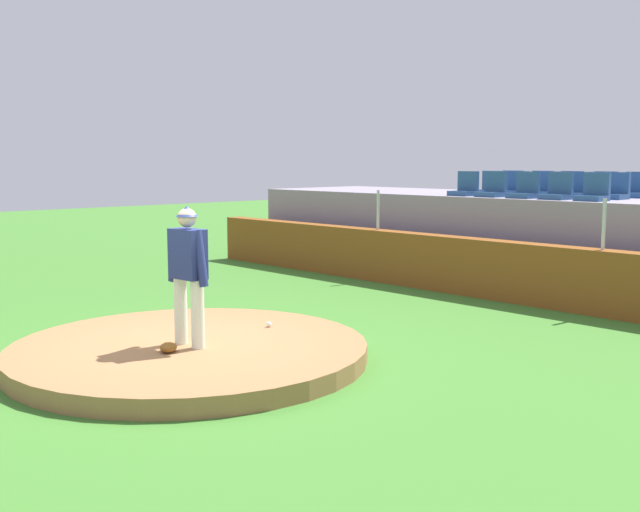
% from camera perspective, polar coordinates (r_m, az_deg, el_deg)
% --- Properties ---
extents(ground_plane, '(60.00, 60.00, 0.00)m').
position_cam_1_polar(ground_plane, '(9.53, -9.95, -7.89)').
color(ground_plane, '#3D792A').
extents(pitchers_mound, '(4.44, 4.44, 0.22)m').
position_cam_1_polar(pitchers_mound, '(9.50, -9.96, -7.24)').
color(pitchers_mound, '#9A6C42').
rests_on(pitchers_mound, ground_plane).
extents(pitcher, '(0.74, 0.28, 1.72)m').
position_cam_1_polar(pitcher, '(9.14, -10.10, -0.72)').
color(pitcher, silver).
rests_on(pitcher, pitchers_mound).
extents(baseball, '(0.07, 0.07, 0.07)m').
position_cam_1_polar(baseball, '(10.22, -3.95, -5.25)').
color(baseball, white).
rests_on(baseball, pitchers_mound).
extents(fielding_glove, '(0.36, 0.34, 0.11)m').
position_cam_1_polar(fielding_glove, '(9.08, -11.55, -6.88)').
color(fielding_glove, brown).
rests_on(fielding_glove, pitchers_mound).
extents(brick_barrier, '(15.35, 0.40, 1.06)m').
position_cam_1_polar(brick_barrier, '(13.91, 12.58, -0.94)').
color(brick_barrier, brown).
rests_on(brick_barrier, ground_plane).
extents(fence_post_left, '(0.06, 0.06, 0.83)m').
position_cam_1_polar(fence_post_left, '(15.46, 4.48, 3.54)').
color(fence_post_left, silver).
rests_on(fence_post_left, brick_barrier).
extents(fence_post_right, '(0.06, 0.06, 0.83)m').
position_cam_1_polar(fence_post_right, '(12.71, 20.96, 2.29)').
color(fence_post_right, silver).
rests_on(fence_post_right, brick_barrier).
extents(bleacher_platform, '(14.22, 3.26, 1.78)m').
position_cam_1_polar(bleacher_platform, '(15.83, 17.36, 1.18)').
color(bleacher_platform, gray).
rests_on(bleacher_platform, ground_plane).
extents(stadium_chair_0, '(0.48, 0.44, 0.50)m').
position_cam_1_polar(stadium_chair_0, '(15.59, 11.07, 5.14)').
color(stadium_chair_0, '#294F80').
rests_on(stadium_chair_0, bleacher_platform).
extents(stadium_chair_1, '(0.48, 0.44, 0.50)m').
position_cam_1_polar(stadium_chair_1, '(15.19, 13.10, 5.03)').
color(stadium_chair_1, '#294F80').
rests_on(stadium_chair_1, bleacher_platform).
extents(stadium_chair_2, '(0.48, 0.44, 0.50)m').
position_cam_1_polar(stadium_chair_2, '(14.79, 15.45, 4.91)').
color(stadium_chair_2, '#294F80').
rests_on(stadium_chair_2, bleacher_platform).
extents(stadium_chair_3, '(0.48, 0.44, 0.50)m').
position_cam_1_polar(stadium_chair_3, '(14.46, 17.77, 4.77)').
color(stadium_chair_3, '#294F80').
rests_on(stadium_chair_3, bleacher_platform).
extents(stadium_chair_4, '(0.48, 0.44, 0.50)m').
position_cam_1_polar(stadium_chair_4, '(14.12, 20.28, 4.62)').
color(stadium_chair_4, '#294F80').
rests_on(stadium_chair_4, bleacher_platform).
extents(stadium_chair_5, '(0.48, 0.44, 0.50)m').
position_cam_1_polar(stadium_chair_5, '(16.31, 12.89, 5.18)').
color(stadium_chair_5, '#294F80').
rests_on(stadium_chair_5, bleacher_platform).
extents(stadium_chair_6, '(0.48, 0.44, 0.50)m').
position_cam_1_polar(stadium_chair_6, '(15.94, 14.81, 5.08)').
color(stadium_chair_6, '#294F80').
rests_on(stadium_chair_6, bleacher_platform).
extents(stadium_chair_7, '(0.48, 0.44, 0.50)m').
position_cam_1_polar(stadium_chair_7, '(15.59, 17.03, 4.96)').
color(stadium_chair_7, '#294F80').
rests_on(stadium_chair_7, bleacher_platform).
extents(stadium_chair_8, '(0.48, 0.44, 0.50)m').
position_cam_1_polar(stadium_chair_8, '(15.26, 19.32, 4.82)').
color(stadium_chair_8, '#294F80').
rests_on(stadium_chair_8, bleacher_platform).
extents(stadium_chair_9, '(0.48, 0.44, 0.50)m').
position_cam_1_polar(stadium_chair_9, '(14.91, 21.65, 4.67)').
color(stadium_chair_9, '#294F80').
rests_on(stadium_chair_9, bleacher_platform).
extents(stadium_chair_10, '(0.48, 0.44, 0.50)m').
position_cam_1_polar(stadium_chair_10, '(17.03, 14.38, 5.21)').
color(stadium_chair_10, '#294F80').
rests_on(stadium_chair_10, bleacher_platform).
extents(stadium_chair_11, '(0.48, 0.44, 0.50)m').
position_cam_1_polar(stadium_chair_11, '(16.68, 16.51, 5.10)').
color(stadium_chair_11, '#294F80').
rests_on(stadium_chair_11, bleacher_platform).
extents(stadium_chair_12, '(0.48, 0.44, 0.50)m').
position_cam_1_polar(stadium_chair_12, '(16.35, 18.56, 4.99)').
color(stadium_chair_12, '#294F80').
rests_on(stadium_chair_12, bleacher_platform).
extents(stadium_chair_13, '(0.48, 0.44, 0.50)m').
position_cam_1_polar(stadium_chair_13, '(16.00, 20.88, 4.85)').
color(stadium_chair_13, '#294F80').
rests_on(stadium_chair_13, bleacher_platform).
extents(stadium_chair_14, '(0.48, 0.44, 0.50)m').
position_cam_1_polar(stadium_chair_14, '(15.70, 23.07, 4.71)').
color(stadium_chair_14, '#294F80').
rests_on(stadium_chair_14, bleacher_platform).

